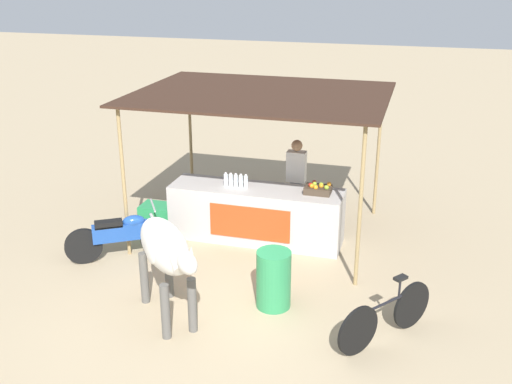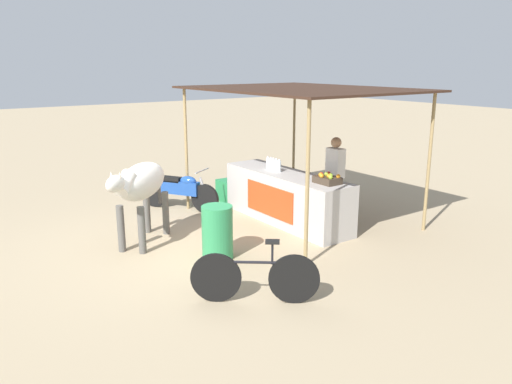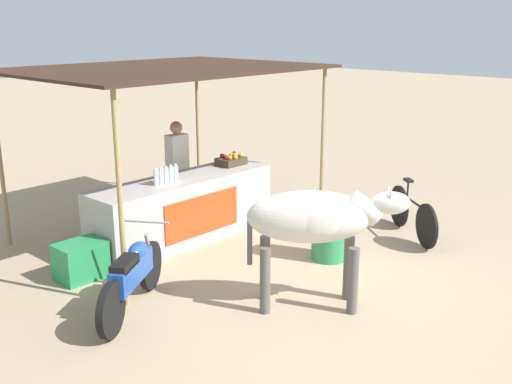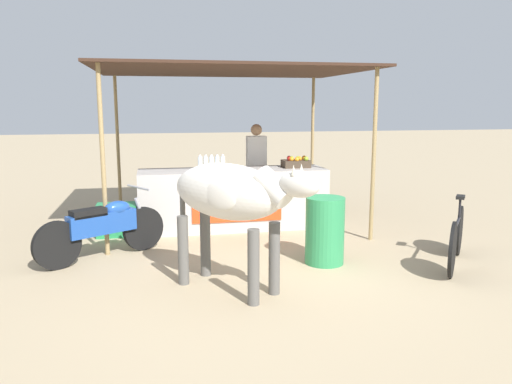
% 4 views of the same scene
% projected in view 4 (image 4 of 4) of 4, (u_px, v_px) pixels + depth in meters
% --- Properties ---
extents(ground_plane, '(60.00, 60.00, 0.00)m').
position_uv_depth(ground_plane, '(262.00, 271.00, 6.05)').
color(ground_plane, tan).
extents(stall_counter, '(3.00, 0.82, 0.96)m').
position_uv_depth(stall_counter, '(233.00, 199.00, 8.08)').
color(stall_counter, '#B2ADA8').
rests_on(stall_counter, ground).
extents(stall_awning, '(4.20, 3.20, 2.55)m').
position_uv_depth(stall_awning, '(229.00, 76.00, 8.04)').
color(stall_awning, '#382319').
rests_on(stall_awning, ground).
extents(water_bottle_row, '(0.43, 0.07, 0.25)m').
position_uv_depth(water_bottle_row, '(212.00, 163.00, 7.87)').
color(water_bottle_row, silver).
rests_on(water_bottle_row, stall_counter).
extents(fruit_crate, '(0.44, 0.32, 0.18)m').
position_uv_depth(fruit_crate, '(296.00, 163.00, 8.25)').
color(fruit_crate, '#3F3326').
rests_on(fruit_crate, stall_counter).
extents(vendor_behind_counter, '(0.34, 0.22, 1.65)m').
position_uv_depth(vendor_behind_counter, '(256.00, 169.00, 8.85)').
color(vendor_behind_counter, '#383842').
rests_on(vendor_behind_counter, ground).
extents(cooler_box, '(0.60, 0.44, 0.48)m').
position_uv_depth(cooler_box, '(117.00, 220.00, 7.67)').
color(cooler_box, '#268C4C').
rests_on(cooler_box, ground).
extents(water_barrel, '(0.49, 0.49, 0.85)m').
position_uv_depth(water_barrel, '(325.00, 230.00, 6.27)').
color(water_barrel, '#2D8C51').
rests_on(water_barrel, ground).
extents(cow, '(1.48, 1.60, 1.44)m').
position_uv_depth(cow, '(231.00, 197.00, 5.24)').
color(cow, silver).
rests_on(cow, ground).
extents(motorcycle_parked, '(1.56, 1.05, 0.90)m').
position_uv_depth(motorcycle_parked, '(104.00, 227.00, 6.46)').
color(motorcycle_parked, black).
rests_on(motorcycle_parked, ground).
extents(bicycle_leaning, '(1.05, 1.34, 0.85)m').
position_uv_depth(bicycle_leaning, '(456.00, 238.00, 6.22)').
color(bicycle_leaning, black).
rests_on(bicycle_leaning, ground).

